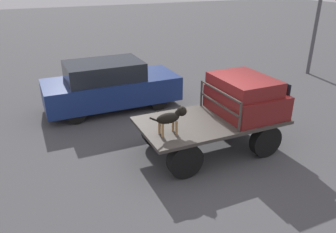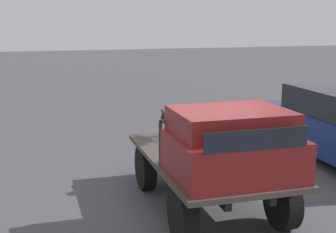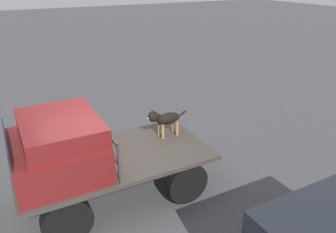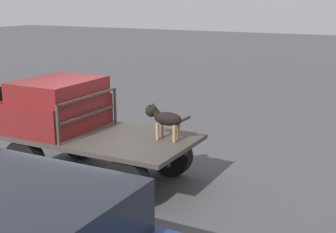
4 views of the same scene
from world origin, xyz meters
name	(u,v)px [view 2 (image 2 of 4)]	position (x,y,z in m)	size (l,w,h in m)	color
ground_plane	(206,206)	(0.00, 0.00, 0.00)	(80.00, 80.00, 0.00)	#474749
flatbed_truck	(207,171)	(0.00, 0.00, 0.63)	(3.65, 1.93, 0.90)	black
truck_cab	(232,145)	(1.00, 0.00, 1.36)	(1.50, 1.81, 0.98)	maroon
truck_headboard	(213,131)	(0.21, 0.00, 1.38)	(0.04, 1.81, 0.73)	#3D3833
dog	(169,119)	(-1.22, -0.30, 1.30)	(0.95, 0.25, 0.65)	#9E7547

